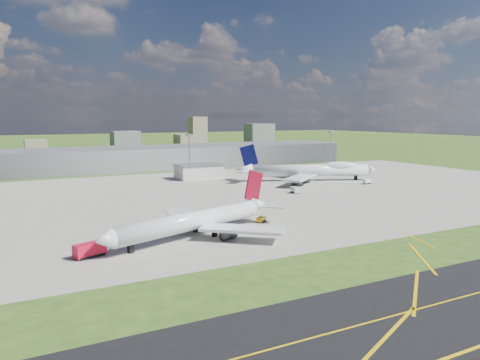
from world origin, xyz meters
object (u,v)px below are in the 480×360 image
van_white_far (367,182)px  airliner_blue_quad (310,170)px  airliner_red_twin (198,221)px  fire_truck (90,250)px  van_white_near (295,190)px  tug_yellow (261,220)px

van_white_far → airliner_blue_quad: bearing=113.6°
airliner_red_twin → airliner_blue_quad: airliner_blue_quad is taller
airliner_blue_quad → van_white_far: 32.43m
airliner_red_twin → fire_truck: 34.18m
fire_truck → van_white_near: fire_truck is taller
fire_truck → van_white_far: bearing=4.2°
airliner_red_twin → fire_truck: size_ratio=7.31×
tug_yellow → van_white_far: (98.27, 52.96, 0.35)m
airliner_red_twin → van_white_far: (125.14, 60.12, -3.64)m
airliner_red_twin → airliner_blue_quad: (105.47, 85.50, 0.96)m
airliner_blue_quad → van_white_far: (19.67, -25.38, -4.61)m
airliner_red_twin → airliner_blue_quad: size_ratio=0.84×
fire_truck → van_white_far: 172.00m
fire_truck → tug_yellow: fire_truck is taller
airliner_red_twin → van_white_near: (73.04, 53.28, -3.50)m
tug_yellow → van_white_near: size_ratio=0.69×
van_white_near → van_white_far: size_ratio=1.13×
fire_truck → van_white_far: (158.54, 66.70, -0.54)m
airliner_blue_quad → airliner_red_twin: bearing=-118.6°
airliner_red_twin → van_white_far: 138.88m
airliner_blue_quad → tug_yellow: 111.09m
van_white_near → fire_truck: bearing=131.2°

